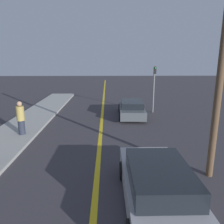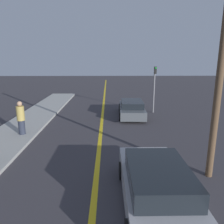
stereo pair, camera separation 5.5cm
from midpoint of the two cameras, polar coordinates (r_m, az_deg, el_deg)
The scene contains 7 objects.
road_center_line at distance 15.82m, azimuth -2.50°, elevation -1.69°, with size 0.20×60.00×0.01m.
sidewalk_left at distance 13.53m, azimuth -24.25°, elevation -5.28°, with size 2.68×28.98×0.15m.
car_near_right_lane at distance 6.71m, azimuth 11.73°, elevation -18.40°, with size 1.98×4.65×1.35m.
car_ahead_center at distance 16.44m, azimuth 5.24°, elevation 0.95°, with size 2.01×4.58×1.20m.
pedestrian_by_sign at distance 12.87m, azimuth -22.60°, elevation -1.46°, with size 0.41×0.41×1.85m.
traffic_light at distance 17.47m, azimuth 11.09°, elevation 7.06°, with size 0.18×0.40×3.64m.
utility_pole at distance 8.11m, azimuth 26.61°, elevation 9.20°, with size 0.24×0.24×7.50m.
Camera 2 is at (0.44, 2.74, 4.17)m, focal length 35.00 mm.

